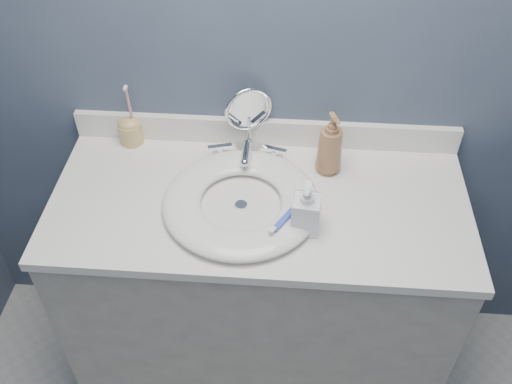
# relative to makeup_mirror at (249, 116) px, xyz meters

# --- Properties ---
(back_wall) EXTENTS (2.20, 0.02, 2.40)m
(back_wall) POSITION_rel_makeup_mirror_xyz_m (0.05, 0.04, 0.20)
(back_wall) COLOR #414B62
(back_wall) RESTS_ON ground
(vanity_cabinet) EXTENTS (1.20, 0.55, 0.85)m
(vanity_cabinet) POSITION_rel_makeup_mirror_xyz_m (0.05, -0.24, -0.58)
(vanity_cabinet) COLOR #B6B2A7
(vanity_cabinet) RESTS_ON ground
(countertop) EXTENTS (1.22, 0.57, 0.03)m
(countertop) POSITION_rel_makeup_mirror_xyz_m (0.05, -0.24, -0.14)
(countertop) COLOR white
(countertop) RESTS_ON vanity_cabinet
(backsplash) EXTENTS (1.22, 0.02, 0.09)m
(backsplash) POSITION_rel_makeup_mirror_xyz_m (0.05, 0.02, -0.08)
(backsplash) COLOR white
(backsplash) RESTS_ON countertop
(basin) EXTENTS (0.45, 0.45, 0.04)m
(basin) POSITION_rel_makeup_mirror_xyz_m (-0.00, -0.27, -0.10)
(basin) COLOR white
(basin) RESTS_ON countertop
(drain) EXTENTS (0.04, 0.04, 0.01)m
(drain) POSITION_rel_makeup_mirror_xyz_m (-0.00, -0.27, -0.12)
(drain) COLOR silver
(drain) RESTS_ON countertop
(faucet) EXTENTS (0.25, 0.13, 0.07)m
(faucet) POSITION_rel_makeup_mirror_xyz_m (-0.00, -0.07, -0.09)
(faucet) COLOR silver
(faucet) RESTS_ON countertop
(makeup_mirror) EXTENTS (0.14, 0.09, 0.22)m
(makeup_mirror) POSITION_rel_makeup_mirror_xyz_m (0.00, 0.00, 0.00)
(makeup_mirror) COLOR silver
(makeup_mirror) RESTS_ON countertop
(soap_bottle_amber) EXTENTS (0.10, 0.10, 0.21)m
(soap_bottle_amber) POSITION_rel_makeup_mirror_xyz_m (0.25, -0.09, -0.02)
(soap_bottle_amber) COLOR #976944
(soap_bottle_amber) RESTS_ON countertop
(soap_bottle_clear) EXTENTS (0.08, 0.08, 0.16)m
(soap_bottle_clear) POSITION_rel_makeup_mirror_xyz_m (0.18, -0.34, -0.04)
(soap_bottle_clear) COLOR silver
(soap_bottle_clear) RESTS_ON countertop
(toothbrush_holder) EXTENTS (0.07, 0.07, 0.21)m
(toothbrush_holder) POSITION_rel_makeup_mirror_xyz_m (-0.38, -0.00, -0.07)
(toothbrush_holder) COLOR tan
(toothbrush_holder) RESTS_ON countertop
(toothbrush_lying) EXTENTS (0.10, 0.16, 0.02)m
(toothbrush_lying) POSITION_rel_makeup_mirror_xyz_m (0.14, -0.34, -0.08)
(toothbrush_lying) COLOR blue
(toothbrush_lying) RESTS_ON basin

